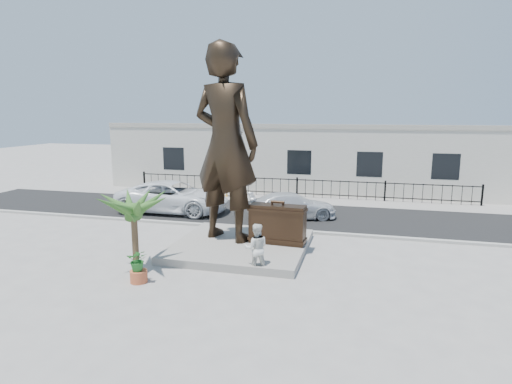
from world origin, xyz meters
TOP-DOWN VIEW (x-y plane):
  - ground at (0.00, 0.00)m, footprint 100.00×100.00m
  - street at (0.00, 8.00)m, footprint 40.00×7.00m
  - curb at (0.00, 4.50)m, footprint 40.00×0.25m
  - far_sidewalk at (0.00, 12.00)m, footprint 40.00×2.50m
  - plinth at (-0.50, 1.50)m, footprint 5.20×5.20m
  - fence at (0.00, 12.80)m, footprint 22.00×0.10m
  - building at (0.00, 17.00)m, footprint 28.00×7.00m
  - statue at (-1.23, 1.89)m, footprint 3.28×2.60m
  - suitcase at (0.94, 1.79)m, footprint 2.26×0.86m
  - tourist at (0.72, -0.79)m, footprint 1.01×0.89m
  - car_white at (-5.99, 6.89)m, footprint 6.17×2.92m
  - car_silver at (0.63, 7.13)m, footprint 4.93×3.29m
  - worker at (-4.56, 11.74)m, footprint 1.07×0.75m
  - palm_tree at (-3.41, -1.63)m, footprint 1.80×1.80m
  - planter at (-2.78, -2.58)m, footprint 0.56×0.56m
  - shrub at (-2.78, -2.58)m, footprint 0.81×0.76m

SIDE VIEW (x-z plane):
  - ground at x=0.00m, z-range 0.00..0.00m
  - palm_tree at x=-3.41m, z-range -1.60..1.60m
  - street at x=0.00m, z-range 0.00..0.01m
  - far_sidewalk at x=0.00m, z-range 0.00..0.02m
  - curb at x=0.00m, z-range 0.00..0.12m
  - plinth at x=-0.50m, z-range 0.00..0.30m
  - planter at x=-2.78m, z-range 0.00..0.40m
  - fence at x=0.00m, z-range 0.00..1.20m
  - car_silver at x=0.63m, z-range 0.01..1.34m
  - shrub at x=-2.78m, z-range 0.40..1.13m
  - worker at x=-4.56m, z-range 0.02..1.52m
  - car_white at x=-5.99m, z-range 0.01..1.71m
  - tourist at x=0.72m, z-range 0.00..1.75m
  - suitcase at x=0.94m, z-range 0.30..1.86m
  - building at x=0.00m, z-range 0.00..4.40m
  - statue at x=-1.23m, z-range 0.30..8.16m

